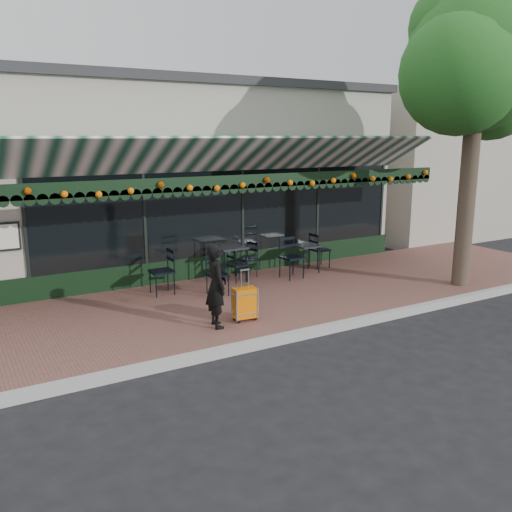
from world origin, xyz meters
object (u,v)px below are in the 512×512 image
cafe_table_b (230,250)px  street_tree (482,70)px  chair_b_right (238,265)px  suitcase (245,304)px  woman (216,286)px  chair_b_front (218,275)px  chair_b_left (162,272)px  chair_a_front (292,258)px  chair_a_right (320,250)px  chair_a_left (247,260)px  cafe_table_a (306,248)px

cafe_table_b → street_tree: size_ratio=0.13×
chair_b_right → suitcase: bearing=147.4°
woman → chair_b_front: woman is taller
chair_b_left → chair_b_right: bearing=93.2°
chair_a_front → cafe_table_b: bearing=155.5°
woman → suitcase: size_ratio=1.57×
woman → chair_a_right: (4.15, 2.61, -0.29)m
chair_a_right → chair_b_front: 3.42m
chair_a_left → street_tree: 6.45m
suitcase → chair_a_left: 3.07m
chair_a_front → chair_a_right: bearing=21.2°
cafe_table_a → cafe_table_b: size_ratio=0.84×
chair_a_left → street_tree: bearing=41.0°
woman → suitcase: 0.71m
woman → cafe_table_b: 3.05m
suitcase → street_tree: bearing=3.3°
cafe_table_b → chair_a_left: bearing=11.4°
chair_a_right → chair_b_left: size_ratio=0.93×
suitcase → chair_a_front: bearing=46.2°
street_tree → chair_a_front: bearing=144.6°
chair_a_left → chair_a_right: chair_a_right is taller
chair_a_left → chair_b_left: chair_b_left is taller
chair_a_front → suitcase: bearing=-142.4°
cafe_table_a → chair_b_right: chair_b_right is taller
chair_a_left → cafe_table_b: bearing=-92.0°
cafe_table_b → chair_a_right: size_ratio=0.90×
chair_a_right → street_tree: (1.96, -2.80, 4.12)m
cafe_table_b → chair_b_right: 0.38m
chair_a_right → chair_a_front: chair_a_front is taller
chair_a_left → street_tree: street_tree is taller
suitcase → chair_a_right: bearing=41.4°
woman → cafe_table_b: woman is taller
chair_a_left → cafe_table_a: bearing=64.4°
suitcase → chair_b_left: (-0.68, 2.32, 0.16)m
woman → chair_b_left: 2.36m
chair_a_right → cafe_table_b: bearing=92.9°
cafe_table_a → suitcase: bearing=-142.0°
cafe_table_b → chair_a_left: 0.58m
cafe_table_b → chair_b_right: bearing=-61.8°
woman → chair_b_front: size_ratio=1.73×
cafe_table_a → chair_a_left: 1.51m
woman → chair_a_right: 4.91m
chair_a_right → chair_b_front: (-3.29, -0.92, -0.02)m
chair_a_front → chair_b_front: chair_a_front is taller
cafe_table_a → chair_a_right: 0.65m
chair_b_front → woman: bearing=-112.0°
cafe_table_a → chair_a_right: (0.59, 0.24, -0.16)m
cafe_table_b → chair_b_left: bearing=-172.0°
chair_a_left → suitcase: bearing=-43.4°
chair_b_left → chair_a_right: bearing=94.7°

